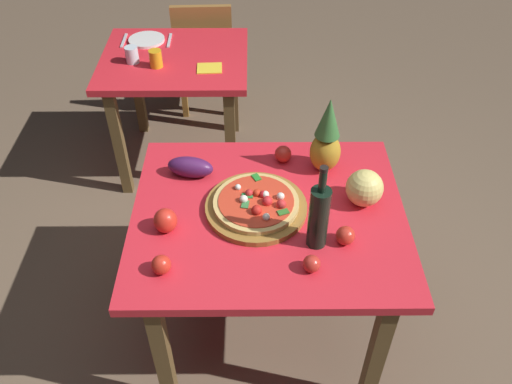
{
  "coord_description": "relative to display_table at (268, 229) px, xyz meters",
  "views": [
    {
      "loc": [
        -0.06,
        -1.51,
        2.23
      ],
      "look_at": [
        -0.05,
        0.07,
        0.8
      ],
      "focal_mm": 36.89,
      "sensor_mm": 36.0,
      "label": 1
    }
  ],
  "objects": [
    {
      "name": "drinking_glass_juice",
      "position": [
        -0.61,
        1.19,
        0.14
      ],
      "size": [
        0.07,
        0.07,
        0.1
      ],
      "primitive_type": "cylinder",
      "color": "gold",
      "rests_on": "background_table"
    },
    {
      "name": "fork_utensil",
      "position": [
        -0.85,
        1.51,
        0.1
      ],
      "size": [
        0.02,
        0.18,
        0.01
      ],
      "primitive_type": "cube",
      "rotation": [
        0.0,
        0.0,
        0.01
      ],
      "color": "silver",
      "rests_on": "background_table"
    },
    {
      "name": "tomato_near_board",
      "position": [
        0.15,
        -0.3,
        0.13
      ],
      "size": [
        0.06,
        0.06,
        0.06
      ],
      "primitive_type": "sphere",
      "color": "red",
      "rests_on": "display_table"
    },
    {
      "name": "ground_plane",
      "position": [
        0.0,
        0.0,
        -0.66
      ],
      "size": [
        10.0,
        10.0,
        0.0
      ],
      "primitive_type": "plane",
      "color": "brown"
    },
    {
      "name": "bell_pepper",
      "position": [
        -0.4,
        -0.09,
        0.14
      ],
      "size": [
        0.09,
        0.09,
        0.1
      ],
      "primitive_type": "ellipsoid",
      "color": "red",
      "rests_on": "display_table"
    },
    {
      "name": "dinner_plate",
      "position": [
        -0.71,
        1.51,
        0.1
      ],
      "size": [
        0.22,
        0.22,
        0.02
      ],
      "primitive_type": "cylinder",
      "color": "white",
      "rests_on": "background_table"
    },
    {
      "name": "drinking_glass_water",
      "position": [
        -0.75,
        1.24,
        0.14
      ],
      "size": [
        0.07,
        0.07,
        0.09
      ],
      "primitive_type": "cylinder",
      "color": "silver",
      "rests_on": "background_table"
    },
    {
      "name": "tomato_beside_pepper",
      "position": [
        -0.39,
        -0.3,
        0.13
      ],
      "size": [
        0.07,
        0.07,
        0.07
      ],
      "primitive_type": "sphere",
      "color": "red",
      "rests_on": "display_table"
    },
    {
      "name": "pineapple_left",
      "position": [
        0.25,
        0.28,
        0.25
      ],
      "size": [
        0.13,
        0.13,
        0.36
      ],
      "color": "#B18623",
      "rests_on": "display_table"
    },
    {
      "name": "pizza_board",
      "position": [
        -0.05,
        0.02,
        0.11
      ],
      "size": [
        0.41,
        0.41,
        0.02
      ],
      "primitive_type": "cylinder",
      "color": "olive",
      "rests_on": "display_table"
    },
    {
      "name": "display_table",
      "position": [
        0.0,
        0.0,
        0.0
      ],
      "size": [
        1.1,
        0.94,
        0.75
      ],
      "color": "brown",
      "rests_on": "ground_plane"
    },
    {
      "name": "tomato_at_corner",
      "position": [
        0.07,
        0.33,
        0.13
      ],
      "size": [
        0.08,
        0.08,
        0.08
      ],
      "primitive_type": "sphere",
      "color": "red",
      "rests_on": "display_table"
    },
    {
      "name": "napkin_folded",
      "position": [
        -0.31,
        1.17,
        0.1
      ],
      "size": [
        0.15,
        0.13,
        0.01
      ],
      "primitive_type": "cube",
      "rotation": [
        0.0,
        0.0,
        0.05
      ],
      "color": "yellow",
      "rests_on": "background_table"
    },
    {
      "name": "pizza",
      "position": [
        -0.05,
        0.01,
        0.14
      ],
      "size": [
        0.35,
        0.35,
        0.06
      ],
      "color": "tan",
      "rests_on": "pizza_board"
    },
    {
      "name": "tomato_by_bottle",
      "position": [
        0.28,
        -0.17,
        0.13
      ],
      "size": [
        0.07,
        0.07,
        0.07
      ],
      "primitive_type": "sphere",
      "color": "red",
      "rests_on": "display_table"
    },
    {
      "name": "wine_bottle",
      "position": [
        0.17,
        -0.17,
        0.24
      ],
      "size": [
        0.08,
        0.08,
        0.37
      ],
      "color": "black",
      "rests_on": "display_table"
    },
    {
      "name": "eggplant",
      "position": [
        -0.33,
        0.23,
        0.14
      ],
      "size": [
        0.21,
        0.12,
        0.09
      ],
      "primitive_type": "ellipsoid",
      "rotation": [
        0.0,
        0.0,
        2.96
      ],
      "color": "#4A1C50",
      "rests_on": "display_table"
    },
    {
      "name": "melon",
      "position": [
        0.39,
        0.06,
        0.17
      ],
      "size": [
        0.15,
        0.15,
        0.15
      ],
      "primitive_type": "sphere",
      "color": "#E2D072",
      "rests_on": "display_table"
    },
    {
      "name": "dining_chair",
      "position": [
        -0.4,
        1.92,
        -0.18
      ],
      "size": [
        0.41,
        0.41,
        0.85
      ],
      "rotation": [
        0.0,
        0.0,
        3.18
      ],
      "color": "olive",
      "rests_on": "ground_plane"
    },
    {
      "name": "background_table",
      "position": [
        -0.52,
        1.31,
        -0.03
      ],
      "size": [
        0.86,
        0.76,
        0.75
      ],
      "color": "brown",
      "rests_on": "ground_plane"
    },
    {
      "name": "knife_utensil",
      "position": [
        -0.57,
        1.51,
        0.1
      ],
      "size": [
        0.02,
        0.18,
        0.01
      ],
      "primitive_type": "cube",
      "rotation": [
        0.0,
        0.0,
        0.02
      ],
      "color": "silver",
      "rests_on": "background_table"
    }
  ]
}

